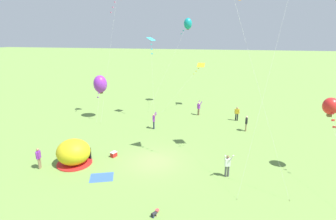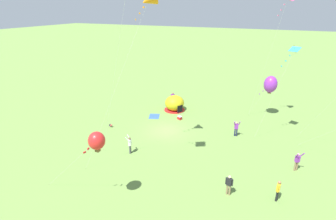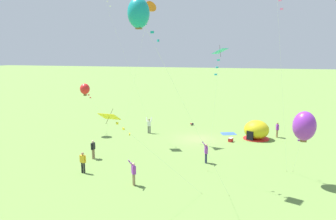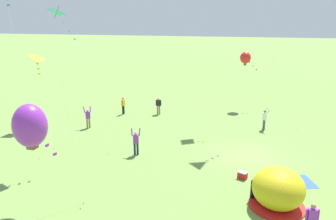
# 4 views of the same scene
# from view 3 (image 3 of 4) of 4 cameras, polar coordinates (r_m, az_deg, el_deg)

# --- Properties ---
(ground_plane) EXTENTS (300.00, 300.00, 0.00)m
(ground_plane) POSITION_cam_3_polar(r_m,az_deg,el_deg) (36.53, 5.13, -5.06)
(ground_plane) COLOR olive
(popup_tent) EXTENTS (2.81, 2.81, 2.10)m
(popup_tent) POSITION_cam_3_polar(r_m,az_deg,el_deg) (37.48, 15.14, -3.41)
(popup_tent) COLOR gold
(popup_tent) RESTS_ON ground
(picnic_blanket) EXTENTS (2.05, 1.81, 0.01)m
(picnic_blanket) POSITION_cam_3_polar(r_m,az_deg,el_deg) (39.30, 10.48, -4.08)
(picnic_blanket) COLOR #3359A5
(picnic_blanket) RESTS_ON ground
(cooler_box) EXTENTS (0.54, 0.63, 0.44)m
(cooler_box) POSITION_cam_3_polar(r_m,az_deg,el_deg) (35.94, 10.86, -5.10)
(cooler_box) COLOR red
(cooler_box) RESTS_ON ground
(toddler_crawling) EXTENTS (0.44, 0.53, 0.32)m
(toddler_crawling) POSITION_cam_3_polar(r_m,az_deg,el_deg) (43.02, 4.17, -2.43)
(toddler_crawling) COLOR black
(toddler_crawling) RESTS_ON ground
(person_arms_raised) EXTENTS (0.70, 0.58, 1.89)m
(person_arms_raised) POSITION_cam_3_polar(r_m,az_deg,el_deg) (38.75, -3.31, -2.61)
(person_arms_raised) COLOR #4C4C51
(person_arms_raised) RESTS_ON ground
(person_near_tent) EXTENTS (0.60, 0.71, 1.89)m
(person_near_tent) POSITION_cam_3_polar(r_m,az_deg,el_deg) (28.80, 6.63, -7.27)
(person_near_tent) COLOR #1E2347
(person_near_tent) RESTS_ON ground
(person_watching_sky) EXTENTS (0.59, 0.28, 1.72)m
(person_watching_sky) POSITION_cam_3_polar(r_m,az_deg,el_deg) (27.24, -14.60, -8.66)
(person_watching_sky) COLOR black
(person_watching_sky) RESTS_ON ground
(person_strolling) EXTENTS (0.32, 0.58, 1.72)m
(person_strolling) POSITION_cam_3_polar(r_m,az_deg,el_deg) (38.84, 18.50, -3.16)
(person_strolling) COLOR #8C7251
(person_strolling) RESTS_ON ground
(person_flying_kite) EXTENTS (0.68, 0.72, 1.89)m
(person_flying_kite) POSITION_cam_3_polar(r_m,az_deg,el_deg) (24.21, -6.02, -10.74)
(person_flying_kite) COLOR #8C7251
(person_flying_kite) RESTS_ON ground
(person_far_back) EXTENTS (0.28, 0.59, 1.72)m
(person_far_back) POSITION_cam_3_polar(r_m,az_deg,el_deg) (30.49, -12.91, -6.53)
(person_far_back) COLOR #8C7251
(person_far_back) RESTS_ON ground
(kite_teal) EXTENTS (5.13, 5.47, 12.30)m
(kite_teal) POSITION_cam_3_polar(r_m,az_deg,el_deg) (17.22, -5.14, 16.45)
(kite_teal) COLOR silver
(kite_teal) RESTS_ON ground
(kite_red) EXTENTS (1.11, 6.10, 5.94)m
(kite_red) POSITION_cam_3_polar(r_m,az_deg,el_deg) (38.80, -14.28, 3.57)
(kite_red) COLOR silver
(kite_red) RESTS_ON ground
(kite_yellow) EXTENTS (5.32, 4.67, 6.43)m
(kite_yellow) POSITION_cam_3_polar(r_m,az_deg,el_deg) (18.92, -9.61, -1.63)
(kite_yellow) COLOR silver
(kite_yellow) RESTS_ON ground
(kite_purple) EXTENTS (1.63, 3.04, 5.39)m
(kite_purple) POSITION_cam_3_polar(r_m,az_deg,el_deg) (25.56, 22.65, -2.59)
(kite_purple) COLOR silver
(kite_purple) RESTS_ON ground
(kite_orange) EXTENTS (5.66, 5.22, 14.72)m
(kite_orange) POSITION_cam_3_polar(r_m,az_deg,el_deg) (35.83, -3.38, 17.14)
(kite_orange) COLOR silver
(kite_orange) RESTS_ON ground
(kite_cyan) EXTENTS (1.51, 3.10, 10.04)m
(kite_cyan) POSITION_cam_3_polar(r_m,az_deg,el_deg) (23.03, 8.92, 9.23)
(kite_cyan) COLOR silver
(kite_cyan) RESTS_ON ground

